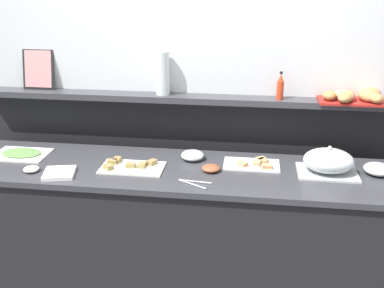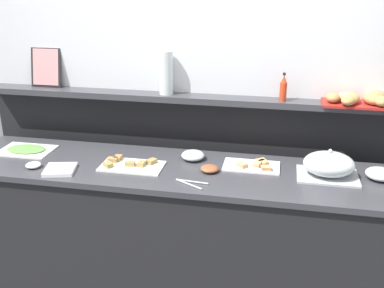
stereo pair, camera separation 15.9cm
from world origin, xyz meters
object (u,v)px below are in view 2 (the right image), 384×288
condiment_bowl_teal (33,165)px  napkin_stack (60,170)px  serving_tongs (190,183)px  framed_picture (46,67)px  glass_bowl_large (193,156)px  water_carafe (166,73)px  cold_cuts_platter (26,150)px  condiment_bowl_red (210,169)px  glass_bowl_medium (380,174)px  sandwich_platter_side (130,165)px  hot_sauce_bottle (283,89)px  bread_basket (361,99)px  serving_cloche (329,165)px  sandwich_platter_rear (253,166)px

condiment_bowl_teal → napkin_stack: 0.18m
serving_tongs → framed_picture: 1.38m
glass_bowl_large → water_carafe: (-0.23, 0.26, 0.45)m
framed_picture → cold_cuts_platter: bearing=-89.6°
condiment_bowl_red → water_carafe: water_carafe is taller
glass_bowl_large → glass_bowl_medium: 1.08m
condiment_bowl_teal → napkin_stack: condiment_bowl_teal is taller
sandwich_platter_side → serving_tongs: sandwich_platter_side is taller
hot_sauce_bottle → water_carafe: (-0.75, 0.02, 0.06)m
cold_cuts_platter → hot_sauce_bottle: (1.60, 0.32, 0.41)m
condiment_bowl_red → serving_tongs: condiment_bowl_red is taller
glass_bowl_medium → water_carafe: bearing=165.8°
sandwich_platter_side → water_carafe: size_ratio=1.33×
condiment_bowl_red → glass_bowl_large: bearing=129.7°
sandwich_platter_side → bread_basket: bread_basket is taller
glass_bowl_large → condiment_bowl_teal: 0.95m
serving_cloche → glass_bowl_large: serving_cloche is taller
condiment_bowl_teal → water_carafe: bearing=39.8°
sandwich_platter_side → napkin_stack: bearing=-158.9°
cold_cuts_platter → napkin_stack: same height
hot_sauce_bottle → bread_basket: bearing=-0.3°
serving_tongs → glass_bowl_medium: bearing=14.5°
sandwich_platter_side → water_carafe: bearing=75.1°
condiment_bowl_red → water_carafe: (-0.36, 0.42, 0.46)m
serving_cloche → glass_bowl_medium: (0.28, 0.03, -0.04)m
glass_bowl_medium → sandwich_platter_side: bearing=-175.7°
bread_basket → hot_sauce_bottle: bearing=179.7°
condiment_bowl_teal → hot_sauce_bottle: 1.57m
sandwich_platter_rear → serving_tongs: 0.44m
sandwich_platter_side → bread_basket: (1.32, 0.41, 0.36)m
sandwich_platter_rear → water_carafe: size_ratio=1.19×
condiment_bowl_teal → serving_tongs: size_ratio=0.48×
glass_bowl_medium → serving_tongs: bearing=-165.5°
sandwich_platter_side → water_carafe: water_carafe is taller
glass_bowl_large → hot_sauce_bottle: size_ratio=0.81×
napkin_stack → framed_picture: (-0.36, 0.62, 0.46)m
serving_cloche → hot_sauce_bottle: (-0.28, 0.34, 0.34)m
hot_sauce_bottle → serving_tongs: bearing=-129.2°
glass_bowl_large → condiment_bowl_red: (0.13, -0.16, -0.01)m
condiment_bowl_red → napkin_stack: (-0.86, -0.17, -0.01)m
cold_cuts_platter → bread_basket: bearing=8.7°
glass_bowl_large → serving_tongs: (0.05, -0.33, -0.02)m
serving_tongs → napkin_stack: size_ratio=1.10×
cold_cuts_platter → napkin_stack: (0.36, -0.25, 0.00)m
hot_sauce_bottle → bread_basket: (0.46, -0.00, -0.04)m
condiment_bowl_red → sandwich_platter_side: bearing=-177.6°
sandwich_platter_rear → glass_bowl_medium: bearing=-2.0°
hot_sauce_bottle → framed_picture: framed_picture is taller
glass_bowl_large → condiment_bowl_red: 0.20m
framed_picture → glass_bowl_medium: bearing=-9.7°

